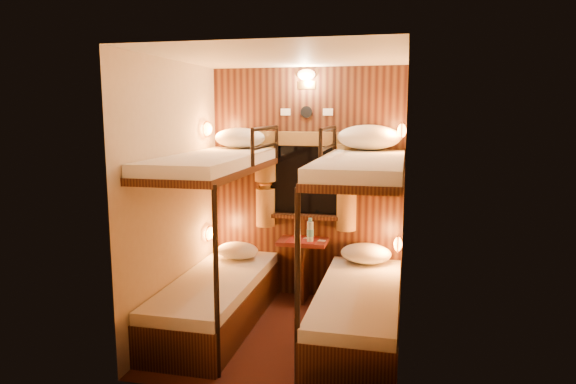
% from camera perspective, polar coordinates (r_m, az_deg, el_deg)
% --- Properties ---
extents(floor, '(2.10, 2.10, 0.00)m').
position_cam_1_polar(floor, '(4.73, -0.50, -15.50)').
color(floor, '#36160E').
rests_on(floor, ground).
extents(ceiling, '(2.10, 2.10, 0.00)m').
position_cam_1_polar(ceiling, '(4.32, -0.55, 14.83)').
color(ceiling, silver).
rests_on(ceiling, wall_back).
extents(wall_back, '(2.40, 0.00, 2.40)m').
position_cam_1_polar(wall_back, '(5.38, 2.10, 0.87)').
color(wall_back, '#C6B293').
rests_on(wall_back, floor).
extents(wall_front, '(2.40, 0.00, 2.40)m').
position_cam_1_polar(wall_front, '(3.38, -4.71, -4.05)').
color(wall_front, '#C6B293').
rests_on(wall_front, floor).
extents(wall_left, '(0.00, 2.40, 2.40)m').
position_cam_1_polar(wall_left, '(4.70, -12.46, -0.53)').
color(wall_left, '#C6B293').
rests_on(wall_left, floor).
extents(wall_right, '(0.00, 2.40, 2.40)m').
position_cam_1_polar(wall_right, '(4.25, 12.70, -1.53)').
color(wall_right, '#C6B293').
rests_on(wall_right, floor).
extents(back_panel, '(2.00, 0.03, 2.40)m').
position_cam_1_polar(back_panel, '(5.37, 2.07, 0.85)').
color(back_panel, black).
rests_on(back_panel, floor).
extents(bunk_left, '(0.72, 1.90, 1.82)m').
position_cam_1_polar(bunk_left, '(4.77, -7.97, -8.17)').
color(bunk_left, black).
rests_on(bunk_left, floor).
extents(bunk_right, '(0.72, 1.90, 1.82)m').
position_cam_1_polar(bunk_right, '(4.49, 7.87, -9.28)').
color(bunk_right, black).
rests_on(bunk_right, floor).
extents(window, '(1.00, 0.12, 0.79)m').
position_cam_1_polar(window, '(5.34, 2.00, 0.60)').
color(window, black).
rests_on(window, back_panel).
extents(curtains, '(1.10, 0.22, 1.00)m').
position_cam_1_polar(curtains, '(5.30, 1.94, 1.43)').
color(curtains, brown).
rests_on(curtains, back_panel).
extents(back_fixtures, '(0.54, 0.09, 0.48)m').
position_cam_1_polar(back_fixtures, '(5.29, 2.06, 12.08)').
color(back_fixtures, black).
rests_on(back_fixtures, back_panel).
extents(reading_lamps, '(2.00, 0.20, 1.25)m').
position_cam_1_polar(reading_lamps, '(5.04, 1.34, 0.77)').
color(reading_lamps, orange).
rests_on(reading_lamps, wall_left).
extents(table, '(0.50, 0.34, 0.66)m').
position_cam_1_polar(table, '(5.36, 1.64, -7.77)').
color(table, '#561713').
rests_on(table, floor).
extents(bottle_left, '(0.06, 0.06, 0.22)m').
position_cam_1_polar(bottle_left, '(5.26, 1.08, -4.37)').
color(bottle_left, '#99BFE5').
rests_on(bottle_left, table).
extents(bottle_right, '(0.07, 0.07, 0.24)m').
position_cam_1_polar(bottle_right, '(5.20, 2.48, -4.41)').
color(bottle_right, '#99BFE5').
rests_on(bottle_right, table).
extents(sachet_a, '(0.08, 0.07, 0.01)m').
position_cam_1_polar(sachet_a, '(5.26, 3.77, -5.42)').
color(sachet_a, silver).
rests_on(sachet_a, table).
extents(sachet_b, '(0.09, 0.08, 0.01)m').
position_cam_1_polar(sachet_b, '(5.35, 2.22, -5.17)').
color(sachet_b, silver).
rests_on(sachet_b, table).
extents(pillow_lower_left, '(0.43, 0.31, 0.17)m').
position_cam_1_polar(pillow_lower_left, '(5.33, -5.62, -6.48)').
color(pillow_lower_left, white).
rests_on(pillow_lower_left, bunk_left).
extents(pillow_lower_right, '(0.50, 0.36, 0.20)m').
position_cam_1_polar(pillow_lower_right, '(5.21, 8.65, -6.76)').
color(pillow_lower_right, white).
rests_on(pillow_lower_right, bunk_right).
extents(pillow_upper_left, '(0.52, 0.37, 0.20)m').
position_cam_1_polar(pillow_upper_left, '(5.27, -5.37, 6.01)').
color(pillow_upper_left, white).
rests_on(pillow_upper_left, bunk_left).
extents(pillow_upper_right, '(0.61, 0.44, 0.24)m').
position_cam_1_polar(pillow_upper_right, '(5.04, 8.98, 6.03)').
color(pillow_upper_right, white).
rests_on(pillow_upper_right, bunk_right).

